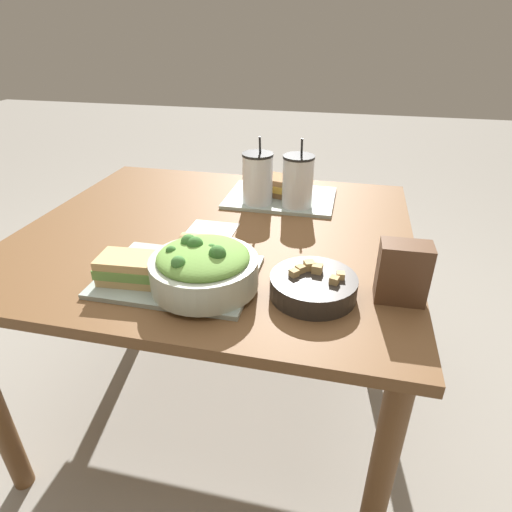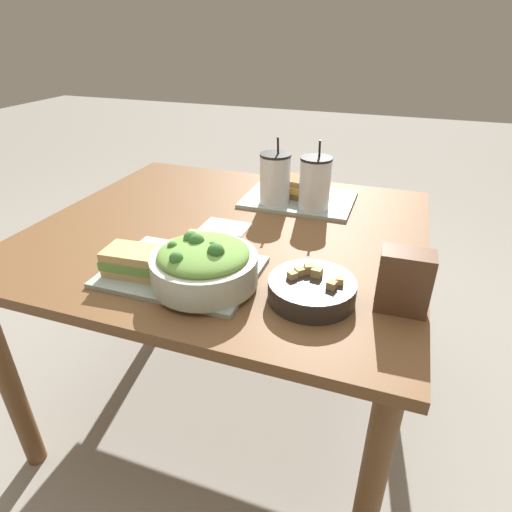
% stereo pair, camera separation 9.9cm
% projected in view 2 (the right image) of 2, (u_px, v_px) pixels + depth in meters
% --- Properties ---
extents(ground_plane, '(12.00, 12.00, 0.00)m').
position_uv_depth(ground_plane, '(234.00, 397.00, 1.67)').
color(ground_plane, gray).
extents(dining_table, '(1.17, 1.05, 0.73)m').
position_uv_depth(dining_table, '(229.00, 254.00, 1.37)').
color(dining_table, brown).
rests_on(dining_table, ground_plane).
extents(tray_near, '(0.38, 0.27, 0.01)m').
position_uv_depth(tray_near, '(182.00, 272.00, 1.08)').
color(tray_near, '#99A89E').
rests_on(tray_near, dining_table).
extents(tray_far, '(0.38, 0.27, 0.01)m').
position_uv_depth(tray_far, '(299.00, 199.00, 1.51)').
color(tray_far, '#99A89E').
rests_on(tray_far, dining_table).
extents(salad_bowl, '(0.25, 0.25, 0.12)m').
position_uv_depth(salad_bowl, '(204.00, 263.00, 1.00)').
color(salad_bowl, beige).
rests_on(salad_bowl, tray_near).
extents(soup_bowl, '(0.20, 0.20, 0.07)m').
position_uv_depth(soup_bowl, '(312.00, 289.00, 0.97)').
color(soup_bowl, '#2D2823').
rests_on(soup_bowl, dining_table).
extents(sandwich_near, '(0.16, 0.10, 0.06)m').
position_uv_depth(sandwich_near, '(135.00, 261.00, 1.05)').
color(sandwich_near, tan).
rests_on(sandwich_near, tray_near).
extents(baguette_near, '(0.10, 0.06, 0.06)m').
position_uv_depth(baguette_near, '(208.00, 243.00, 1.14)').
color(baguette_near, tan).
rests_on(baguette_near, tray_near).
extents(sandwich_far, '(0.18, 0.14, 0.06)m').
position_uv_depth(sandwich_far, '(292.00, 186.00, 1.53)').
color(sandwich_far, olive).
rests_on(sandwich_far, tray_far).
extents(drink_cup_dark, '(0.10, 0.10, 0.23)m').
position_uv_depth(drink_cup_dark, '(275.00, 180.00, 1.43)').
color(drink_cup_dark, silver).
rests_on(drink_cup_dark, tray_far).
extents(drink_cup_red, '(0.10, 0.10, 0.23)m').
position_uv_depth(drink_cup_red, '(315.00, 185.00, 1.39)').
color(drink_cup_red, silver).
rests_on(drink_cup_red, tray_far).
extents(chip_bag, '(0.11, 0.07, 0.14)m').
position_uv_depth(chip_bag, '(404.00, 281.00, 0.92)').
color(chip_bag, brown).
rests_on(chip_bag, dining_table).
extents(napkin_folded, '(0.14, 0.10, 0.00)m').
position_uv_depth(napkin_folded, '(225.00, 227.00, 1.32)').
color(napkin_folded, silver).
rests_on(napkin_folded, dining_table).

